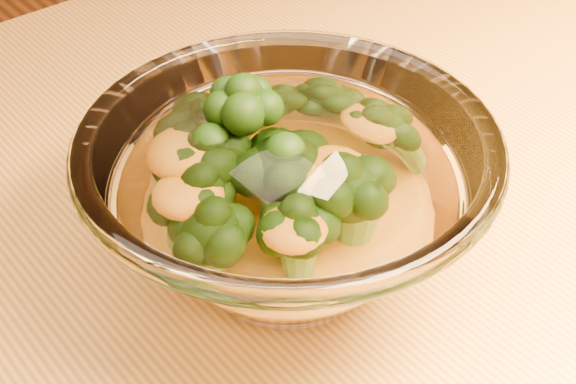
# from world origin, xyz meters

# --- Properties ---
(table) EXTENTS (1.20, 0.80, 0.75)m
(table) POSITION_xyz_m (0.00, 0.00, 0.65)
(table) COLOR #C28C3A
(table) RESTS_ON ground
(glass_bowl) EXTENTS (0.23, 0.23, 0.10)m
(glass_bowl) POSITION_xyz_m (-0.09, -0.00, 0.80)
(glass_bowl) COLOR white
(glass_bowl) RESTS_ON table
(cheese_sauce) EXTENTS (0.12, 0.12, 0.03)m
(cheese_sauce) POSITION_xyz_m (-0.09, -0.00, 0.78)
(cheese_sauce) COLOR orange
(cheese_sauce) RESTS_ON glass_bowl
(broccoli_heap) EXTENTS (0.15, 0.15, 0.09)m
(broccoli_heap) POSITION_xyz_m (-0.10, 0.01, 0.82)
(broccoli_heap) COLOR black
(broccoli_heap) RESTS_ON cheese_sauce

